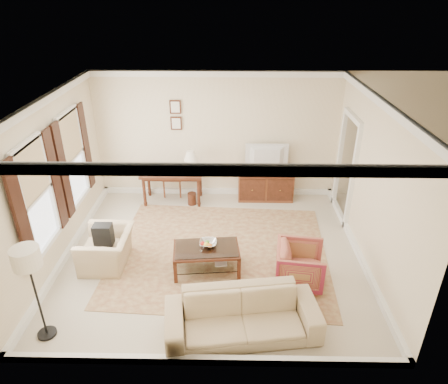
{
  "coord_description": "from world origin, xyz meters",
  "views": [
    {
      "loc": [
        0.31,
        -6.13,
        4.48
      ],
      "look_at": [
        0.2,
        0.3,
        1.15
      ],
      "focal_mm": 32.0,
      "sensor_mm": 36.0,
      "label": 1
    }
  ],
  "objects_px": {
    "sideboard": "(266,183)",
    "coffee_table": "(206,253)",
    "striped_armchair": "(300,264)",
    "club_armchair": "(106,244)",
    "writing_desk": "(172,176)",
    "tv": "(267,150)",
    "sofa": "(242,310)"
  },
  "relations": [
    {
      "from": "sideboard",
      "to": "coffee_table",
      "type": "height_order",
      "value": "sideboard"
    },
    {
      "from": "sideboard",
      "to": "striped_armchair",
      "type": "distance_m",
      "value": 3.04
    },
    {
      "from": "sideboard",
      "to": "striped_armchair",
      "type": "bearing_deg",
      "value": -83.47
    },
    {
      "from": "striped_armchair",
      "to": "club_armchair",
      "type": "bearing_deg",
      "value": 89.75
    },
    {
      "from": "writing_desk",
      "to": "striped_armchair",
      "type": "relative_size",
      "value": 1.76
    },
    {
      "from": "writing_desk",
      "to": "coffee_table",
      "type": "xyz_separation_m",
      "value": [
        0.92,
        -2.55,
        -0.28
      ]
    },
    {
      "from": "club_armchair",
      "to": "tv",
      "type": "bearing_deg",
      "value": 130.74
    },
    {
      "from": "sideboard",
      "to": "coffee_table",
      "type": "relative_size",
      "value": 1.07
    },
    {
      "from": "club_armchair",
      "to": "sideboard",
      "type": "bearing_deg",
      "value": 130.96
    },
    {
      "from": "writing_desk",
      "to": "sideboard",
      "type": "height_order",
      "value": "sideboard"
    },
    {
      "from": "tv",
      "to": "coffee_table",
      "type": "height_order",
      "value": "tv"
    },
    {
      "from": "writing_desk",
      "to": "tv",
      "type": "xyz_separation_m",
      "value": [
        2.14,
        0.15,
        0.59
      ]
    },
    {
      "from": "sofa",
      "to": "club_armchair",
      "type": "bearing_deg",
      "value": 138.5
    },
    {
      "from": "coffee_table",
      "to": "sofa",
      "type": "bearing_deg",
      "value": -67.5
    },
    {
      "from": "coffee_table",
      "to": "sofa",
      "type": "relative_size",
      "value": 0.55
    },
    {
      "from": "coffee_table",
      "to": "striped_armchair",
      "type": "distance_m",
      "value": 1.6
    },
    {
      "from": "tv",
      "to": "club_armchair",
      "type": "xyz_separation_m",
      "value": [
        -3.01,
        -2.54,
        -0.81
      ]
    },
    {
      "from": "sideboard",
      "to": "sofa",
      "type": "distance_m",
      "value": 4.19
    },
    {
      "from": "sideboard",
      "to": "club_armchair",
      "type": "relative_size",
      "value": 1.29
    },
    {
      "from": "club_armchair",
      "to": "striped_armchair",
      "type": "bearing_deg",
      "value": 82.76
    },
    {
      "from": "writing_desk",
      "to": "coffee_table",
      "type": "bearing_deg",
      "value": -70.2
    },
    {
      "from": "striped_armchair",
      "to": "writing_desk",
      "type": "bearing_deg",
      "value": 48.73
    },
    {
      "from": "sideboard",
      "to": "striped_armchair",
      "type": "height_order",
      "value": "striped_armchair"
    },
    {
      "from": "tv",
      "to": "coffee_table",
      "type": "distance_m",
      "value": 3.09
    },
    {
      "from": "tv",
      "to": "striped_armchair",
      "type": "relative_size",
      "value": 1.17
    },
    {
      "from": "club_armchair",
      "to": "sofa",
      "type": "height_order",
      "value": "club_armchair"
    },
    {
      "from": "tv",
      "to": "coffee_table",
      "type": "relative_size",
      "value": 0.77
    },
    {
      "from": "sofa",
      "to": "coffee_table",
      "type": "bearing_deg",
      "value": 104.65
    },
    {
      "from": "sofa",
      "to": "tv",
      "type": "bearing_deg",
      "value": 73.36
    },
    {
      "from": "striped_armchair",
      "to": "tv",
      "type": "bearing_deg",
      "value": 14.17
    },
    {
      "from": "club_armchair",
      "to": "coffee_table",
      "type": "bearing_deg",
      "value": 85.48
    },
    {
      "from": "coffee_table",
      "to": "club_armchair",
      "type": "height_order",
      "value": "club_armchair"
    }
  ]
}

